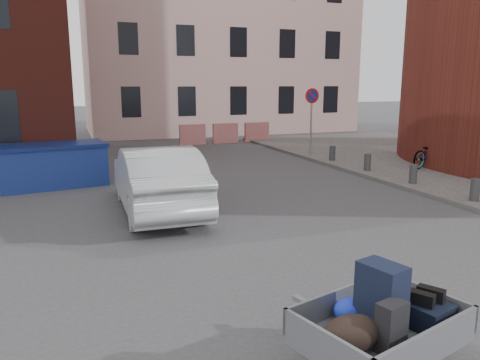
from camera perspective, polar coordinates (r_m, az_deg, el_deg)
name	(u,v)px	position (r m, az deg, el deg)	size (l,w,h in m)	color
ground	(270,251)	(8.47, 3.69, -8.65)	(120.00, 120.00, 0.00)	#38383A
building_pink	(216,18)	(30.94, -2.88, 19.17)	(16.00, 8.00, 14.00)	beige
no_parking_sign	(312,107)	(19.14, 8.74, 8.75)	(0.60, 0.09, 2.65)	gray
bollards	(413,174)	(14.33, 20.36, 0.70)	(0.22, 9.02, 0.55)	#3A3A3D
barriers	(225,133)	(23.59, -1.78, 5.71)	(4.70, 0.18, 1.00)	red
trailer	(380,324)	(5.03, 16.67, -16.42)	(1.84, 1.96, 1.20)	black
dumpster	(53,165)	(14.63, -21.86, 1.73)	(3.17, 1.98, 1.25)	navy
silver_car	(157,179)	(11.04, -10.07, 0.14)	(1.62, 4.66, 1.53)	#A5A8AD
bicycle	(429,153)	(17.34, 22.09, 3.08)	(0.65, 1.86, 0.98)	black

